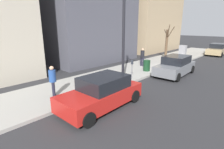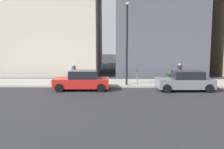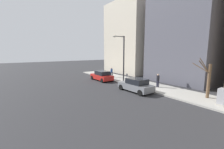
{
  "view_description": "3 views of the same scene",
  "coord_description": "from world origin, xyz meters",
  "px_view_note": "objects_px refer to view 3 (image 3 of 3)",
  "views": [
    {
      "loc": [
        -6.69,
        13.54,
        3.8
      ],
      "look_at": [
        -0.08,
        6.48,
        1.09
      ],
      "focal_mm": 28.0,
      "sensor_mm": 36.0,
      "label": 1
    },
    {
      "loc": [
        -20.01,
        5.51,
        3.62
      ],
      "look_at": [
        -0.23,
        5.93,
        1.11
      ],
      "focal_mm": 40.0,
      "sensor_mm": 36.0,
      "label": 2
    },
    {
      "loc": [
        -12.67,
        -11.96,
        4.53
      ],
      "look_at": [
        -0.25,
        6.53,
        1.09
      ],
      "focal_mm": 24.0,
      "sensor_mm": 36.0,
      "label": 3
    }
  ],
  "objects_px": {
    "parking_meter": "(127,77)",
    "pedestrian_near_meter": "(158,80)",
    "utility_box": "(222,97)",
    "office_tower_right": "(137,39)",
    "parked_car_grey": "(136,85)",
    "streetlamp": "(122,55)",
    "pedestrian_midblock": "(112,72)",
    "bare_tree": "(208,80)",
    "parked_car_red": "(102,76)",
    "trash_bin": "(143,83)"
  },
  "relations": [
    {
      "from": "streetlamp",
      "to": "office_tower_right",
      "type": "xyz_separation_m",
      "value": [
        10.58,
        8.33,
        3.31
      ]
    },
    {
      "from": "parked_car_grey",
      "to": "parking_meter",
      "type": "xyz_separation_m",
      "value": [
        1.6,
        3.54,
        0.24
      ]
    },
    {
      "from": "pedestrian_near_meter",
      "to": "pedestrian_midblock",
      "type": "xyz_separation_m",
      "value": [
        -0.65,
        9.35,
        0.0
      ]
    },
    {
      "from": "utility_box",
      "to": "trash_bin",
      "type": "bearing_deg",
      "value": 92.71
    },
    {
      "from": "parked_car_grey",
      "to": "office_tower_right",
      "type": "bearing_deg",
      "value": 44.62
    },
    {
      "from": "utility_box",
      "to": "pedestrian_midblock",
      "type": "xyz_separation_m",
      "value": [
        0.23,
        16.56,
        0.24
      ]
    },
    {
      "from": "pedestrian_midblock",
      "to": "office_tower_right",
      "type": "distance_m",
      "value": 11.84
    },
    {
      "from": "parked_car_grey",
      "to": "parking_meter",
      "type": "relative_size",
      "value": 3.16
    },
    {
      "from": "trash_bin",
      "to": "parked_car_red",
      "type": "bearing_deg",
      "value": 105.51
    },
    {
      "from": "parked_car_red",
      "to": "pedestrian_midblock",
      "type": "height_order",
      "value": "pedestrian_midblock"
    },
    {
      "from": "utility_box",
      "to": "office_tower_right",
      "type": "relative_size",
      "value": 0.1
    },
    {
      "from": "streetlamp",
      "to": "office_tower_right",
      "type": "bearing_deg",
      "value": 38.21
    },
    {
      "from": "parked_car_red",
      "to": "trash_bin",
      "type": "xyz_separation_m",
      "value": [
        1.95,
        -7.02,
        -0.14
      ]
    },
    {
      "from": "parking_meter",
      "to": "parked_car_grey",
      "type": "bearing_deg",
      "value": -114.36
    },
    {
      "from": "parking_meter",
      "to": "streetlamp",
      "type": "relative_size",
      "value": 0.21
    },
    {
      "from": "parking_meter",
      "to": "pedestrian_midblock",
      "type": "height_order",
      "value": "pedestrian_midblock"
    },
    {
      "from": "utility_box",
      "to": "streetlamp",
      "type": "xyz_separation_m",
      "value": [
        -1.02,
        11.98,
        3.17
      ]
    },
    {
      "from": "office_tower_right",
      "to": "parked_car_grey",
      "type": "bearing_deg",
      "value": -133.31
    },
    {
      "from": "streetlamp",
      "to": "pedestrian_near_meter",
      "type": "height_order",
      "value": "streetlamp"
    },
    {
      "from": "utility_box",
      "to": "streetlamp",
      "type": "height_order",
      "value": "streetlamp"
    },
    {
      "from": "parked_car_red",
      "to": "pedestrian_midblock",
      "type": "bearing_deg",
      "value": 21.51
    },
    {
      "from": "parked_car_red",
      "to": "bare_tree",
      "type": "height_order",
      "value": "bare_tree"
    },
    {
      "from": "pedestrian_midblock",
      "to": "office_tower_right",
      "type": "relative_size",
      "value": 0.11
    },
    {
      "from": "parked_car_red",
      "to": "pedestrian_midblock",
      "type": "relative_size",
      "value": 2.56
    },
    {
      "from": "bare_tree",
      "to": "parking_meter",
      "type": "bearing_deg",
      "value": 102.68
    },
    {
      "from": "streetlamp",
      "to": "pedestrian_near_meter",
      "type": "relative_size",
      "value": 3.92
    },
    {
      "from": "pedestrian_near_meter",
      "to": "office_tower_right",
      "type": "height_order",
      "value": "office_tower_right"
    },
    {
      "from": "parking_meter",
      "to": "pedestrian_near_meter",
      "type": "relative_size",
      "value": 0.81
    },
    {
      "from": "streetlamp",
      "to": "trash_bin",
      "type": "xyz_separation_m",
      "value": [
        0.62,
        -3.54,
        -3.42
      ]
    },
    {
      "from": "pedestrian_near_meter",
      "to": "utility_box",
      "type": "bearing_deg",
      "value": -90.79
    },
    {
      "from": "utility_box",
      "to": "office_tower_right",
      "type": "bearing_deg",
      "value": 64.79
    },
    {
      "from": "parked_car_grey",
      "to": "parking_meter",
      "type": "distance_m",
      "value": 3.9
    },
    {
      "from": "utility_box",
      "to": "bare_tree",
      "type": "height_order",
      "value": "bare_tree"
    },
    {
      "from": "pedestrian_near_meter",
      "to": "parking_meter",
      "type": "bearing_deg",
      "value": 119.98
    },
    {
      "from": "parked_car_grey",
      "to": "streetlamp",
      "type": "xyz_separation_m",
      "value": [
        1.44,
        4.42,
        3.28
      ]
    },
    {
      "from": "parking_meter",
      "to": "office_tower_right",
      "type": "bearing_deg",
      "value": 41.47
    },
    {
      "from": "parking_meter",
      "to": "bare_tree",
      "type": "relative_size",
      "value": 0.36
    },
    {
      "from": "trash_bin",
      "to": "office_tower_right",
      "type": "height_order",
      "value": "office_tower_right"
    },
    {
      "from": "parked_car_grey",
      "to": "pedestrian_near_meter",
      "type": "distance_m",
      "value": 3.37
    },
    {
      "from": "parking_meter",
      "to": "pedestrian_near_meter",
      "type": "bearing_deg",
      "value": -66.15
    },
    {
      "from": "office_tower_right",
      "to": "parking_meter",
      "type": "bearing_deg",
      "value": -138.53
    },
    {
      "from": "bare_tree",
      "to": "parked_car_red",
      "type": "bearing_deg",
      "value": 104.72
    },
    {
      "from": "parked_car_grey",
      "to": "utility_box",
      "type": "relative_size",
      "value": 2.98
    },
    {
      "from": "bare_tree",
      "to": "office_tower_right",
      "type": "xyz_separation_m",
      "value": [
        8.3,
        18.59,
        5.41
      ]
    },
    {
      "from": "streetlamp",
      "to": "trash_bin",
      "type": "relative_size",
      "value": 7.22
    },
    {
      "from": "parking_meter",
      "to": "utility_box",
      "type": "bearing_deg",
      "value": -85.62
    },
    {
      "from": "parked_car_grey",
      "to": "pedestrian_midblock",
      "type": "distance_m",
      "value": 9.39
    },
    {
      "from": "parking_meter",
      "to": "trash_bin",
      "type": "bearing_deg",
      "value": -80.41
    },
    {
      "from": "parked_car_grey",
      "to": "bare_tree",
      "type": "bearing_deg",
      "value": -59.61
    },
    {
      "from": "utility_box",
      "to": "parked_car_red",
      "type": "bearing_deg",
      "value": 98.64
    }
  ]
}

